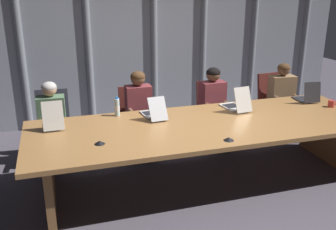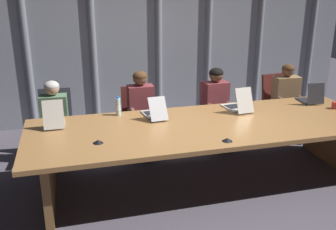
% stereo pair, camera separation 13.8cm
% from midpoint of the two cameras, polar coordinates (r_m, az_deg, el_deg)
% --- Properties ---
extents(ground_plane, '(14.23, 14.23, 0.00)m').
position_cam_midpoint_polar(ground_plane, '(4.76, 6.45, -9.82)').
color(ground_plane, '#47424C').
extents(conference_table, '(4.12, 1.42, 0.75)m').
position_cam_midpoint_polar(conference_table, '(4.50, 6.73, -3.00)').
color(conference_table, olive).
rests_on(conference_table, ground_plane).
extents(curtain_backdrop, '(7.11, 0.17, 2.76)m').
position_cam_midpoint_polar(curtain_backdrop, '(6.66, -1.27, 11.12)').
color(curtain_backdrop, gray).
rests_on(curtain_backdrop, ground_plane).
extents(laptop_left_end, '(0.23, 0.44, 0.33)m').
position_cam_midpoint_polar(laptop_left_end, '(4.53, -15.89, -0.70)').
color(laptop_left_end, beige).
rests_on(laptop_left_end, conference_table).
extents(laptop_left_mid, '(0.25, 0.48, 0.28)m').
position_cam_midpoint_polar(laptop_left_mid, '(4.65, -1.27, 0.40)').
color(laptop_left_mid, '#BCBCC1').
rests_on(laptop_left_mid, conference_table).
extents(laptop_center, '(0.28, 0.48, 0.32)m').
position_cam_midpoint_polar(laptop_center, '(4.99, 11.17, 1.44)').
color(laptop_center, beige).
rests_on(laptop_center, conference_table).
extents(laptop_right_mid, '(0.27, 0.37, 0.30)m').
position_cam_midpoint_polar(laptop_right_mid, '(5.60, 21.29, 2.32)').
color(laptop_right_mid, '#2D2D33').
rests_on(laptop_right_mid, conference_table).
extents(office_chair_left_end, '(0.60, 0.60, 0.95)m').
position_cam_midpoint_polar(office_chair_left_end, '(5.41, -15.64, -2.74)').
color(office_chair_left_end, '#2D2D38').
rests_on(office_chair_left_end, ground_plane).
extents(office_chair_left_mid, '(0.60, 0.60, 0.90)m').
position_cam_midpoint_polar(office_chair_left_mid, '(5.50, -3.72, -1.83)').
color(office_chair_left_mid, '#511E19').
rests_on(office_chair_left_mid, ground_plane).
extents(office_chair_center, '(0.60, 0.60, 0.90)m').
position_cam_midpoint_polar(office_chair_center, '(5.84, 7.83, -0.76)').
color(office_chair_center, '#511E19').
rests_on(office_chair_center, ground_plane).
extents(office_chair_right_mid, '(0.60, 0.60, 0.95)m').
position_cam_midpoint_polar(office_chair_right_mid, '(6.32, 16.84, 0.27)').
color(office_chair_right_mid, '#511E19').
rests_on(office_chair_right_mid, ground_plane).
extents(person_left_end, '(0.38, 0.56, 1.11)m').
position_cam_midpoint_polar(person_left_end, '(5.16, -16.01, -0.52)').
color(person_left_end, '#4C6B4C').
rests_on(person_left_end, ground_plane).
extents(person_left_mid, '(0.36, 0.55, 1.17)m').
position_cam_midpoint_polar(person_left_mid, '(5.26, -3.18, 0.98)').
color(person_left_mid, brown).
rests_on(person_left_mid, ground_plane).
extents(person_center, '(0.40, 0.57, 1.16)m').
position_cam_midpoint_polar(person_center, '(5.59, 8.18, 1.85)').
color(person_center, brown).
rests_on(person_center, ground_plane).
extents(person_right_mid, '(0.42, 0.57, 1.15)m').
position_cam_midpoint_polar(person_right_mid, '(6.13, 18.22, 2.51)').
color(person_right_mid, olive).
rests_on(person_right_mid, ground_plane).
extents(water_bottle_primary, '(0.06, 0.06, 0.24)m').
position_cam_midpoint_polar(water_bottle_primary, '(4.71, -6.68, 1.23)').
color(water_bottle_primary, silver).
rests_on(water_bottle_primary, conference_table).
extents(coffee_mug_far, '(0.13, 0.08, 0.09)m').
position_cam_midpoint_polar(coffee_mug_far, '(5.45, 24.49, 1.34)').
color(coffee_mug_far, '#B2332D').
rests_on(coffee_mug_far, conference_table).
extents(conference_mic_left_side, '(0.11, 0.11, 0.03)m').
position_cam_midpoint_polar(conference_mic_left_side, '(3.93, -9.49, -3.96)').
color(conference_mic_left_side, black).
rests_on(conference_mic_left_side, conference_table).
extents(conference_mic_middle, '(0.11, 0.11, 0.03)m').
position_cam_midpoint_polar(conference_mic_middle, '(3.98, 9.88, -3.67)').
color(conference_mic_middle, black).
rests_on(conference_mic_middle, conference_table).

